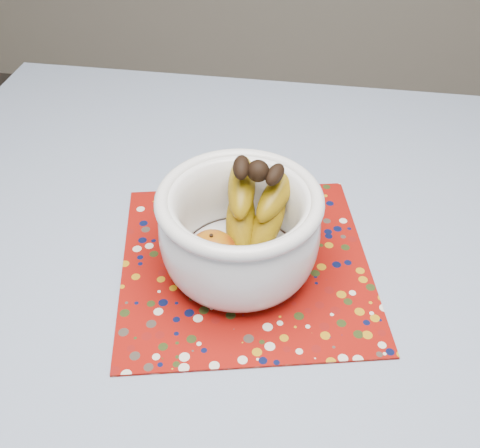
% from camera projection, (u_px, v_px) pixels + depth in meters
% --- Properties ---
extents(table, '(1.20, 1.20, 0.75)m').
position_uv_depth(table, '(262.00, 344.00, 0.83)').
color(table, brown).
rests_on(table, ground).
extents(tablecloth, '(1.32, 1.32, 0.01)m').
position_uv_depth(tablecloth, '(264.00, 309.00, 0.78)').
color(tablecloth, slate).
rests_on(tablecloth, table).
extents(placemat, '(0.44, 0.44, 0.00)m').
position_uv_depth(placemat, '(245.00, 263.00, 0.83)').
color(placemat, maroon).
rests_on(placemat, tablecloth).
extents(fruit_bowl, '(0.23, 0.23, 0.17)m').
position_uv_depth(fruit_bowl, '(244.00, 224.00, 0.78)').
color(fruit_bowl, white).
rests_on(fruit_bowl, placemat).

